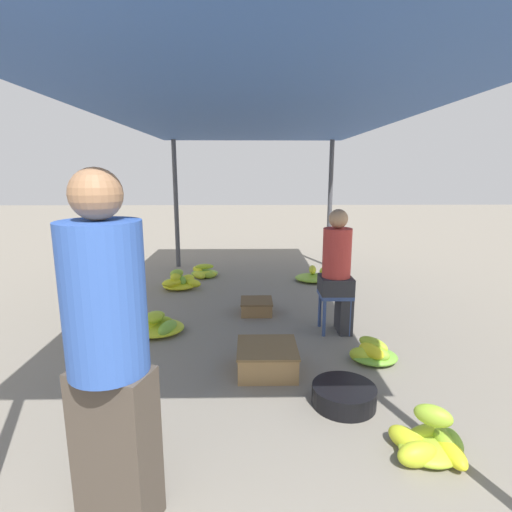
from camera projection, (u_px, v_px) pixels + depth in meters
name	position (u px, v px, depth m)	size (l,w,h in m)	color
canopy_post_back_left	(176.00, 205.00, 7.15)	(0.08, 0.08, 2.26)	#4C4C51
canopy_post_back_right	(330.00, 205.00, 7.19)	(0.08, 0.08, 2.26)	#4C4C51
canopy_tarp	(256.00, 116.00, 4.16)	(3.17, 6.07, 0.04)	#33569E
vendor_foreground	(109.00, 351.00, 1.84)	(0.46, 0.46, 1.73)	#4C4238
stool	(335.00, 301.00, 4.31)	(0.34, 0.34, 0.44)	#384C84
vendor_seated	(338.00, 269.00, 4.24)	(0.34, 0.34, 1.34)	#2D2D33
basin_black	(344.00, 395.00, 2.98)	(0.48, 0.48, 0.15)	black
banana_pile_left_0	(157.00, 326.00, 4.33)	(0.61, 0.53, 0.24)	yellow
banana_pile_left_1	(204.00, 273.00, 6.64)	(0.48, 0.56, 0.19)	#B2CC2C
banana_pile_left_2	(180.00, 282.00, 5.95)	(0.64, 0.53, 0.31)	#B2CC2C
banana_pile_right_0	(316.00, 276.00, 6.39)	(0.60, 0.52, 0.23)	#C1D12A
banana_pile_right_1	(373.00, 353.00, 3.66)	(0.47, 0.39, 0.22)	yellow
banana_pile_right_2	(430.00, 443.00, 2.45)	(0.45, 0.42, 0.34)	#99C131
crate_near	(256.00, 307.00, 4.92)	(0.39, 0.39, 0.17)	olive
crate_mid	(267.00, 359.00, 3.47)	(0.52, 0.52, 0.23)	#9E7A4C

